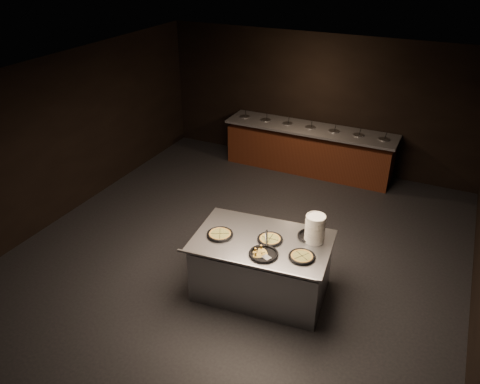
{
  "coord_description": "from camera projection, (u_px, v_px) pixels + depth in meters",
  "views": [
    {
      "loc": [
        2.72,
        -5.59,
        4.63
      ],
      "look_at": [
        -0.1,
        0.3,
        1.03
      ],
      "focal_mm": 35.0,
      "sensor_mm": 36.0,
      "label": 1
    }
  ],
  "objects": [
    {
      "name": "server_right",
      "position": [
        261.0,
        250.0,
        6.16
      ],
      "size": [
        0.3,
        0.18,
        0.16
      ],
      "rotation": [
        0.0,
        0.0,
        -0.43
      ],
      "color": "silver",
      "rests_on": "serving_counter"
    },
    {
      "name": "pan_veggie_whole",
      "position": [
        220.0,
        234.0,
        6.59
      ],
      "size": [
        0.38,
        0.38,
        0.04
      ],
      "rotation": [
        0.0,
        0.0,
        0.46
      ],
      "color": "black",
      "rests_on": "serving_counter"
    },
    {
      "name": "pan_cheese_slices_a",
      "position": [
        310.0,
        236.0,
        6.55
      ],
      "size": [
        0.35,
        0.35,
        0.04
      ],
      "rotation": [
        0.0,
        0.0,
        0.55
      ],
      "color": "black",
      "rests_on": "serving_counter"
    },
    {
      "name": "serving_counter",
      "position": [
        261.0,
        267.0,
        6.73
      ],
      "size": [
        2.01,
        1.41,
        0.91
      ],
      "rotation": [
        0.0,
        0.0,
        0.1
      ],
      "color": "silver",
      "rests_on": "ground"
    },
    {
      "name": "pan_cheese_slices_b",
      "position": [
        264.0,
        254.0,
        6.18
      ],
      "size": [
        0.4,
        0.4,
        0.04
      ],
      "rotation": [
        0.0,
        0.0,
        2.25
      ],
      "color": "black",
      "rests_on": "serving_counter"
    },
    {
      "name": "server_left",
      "position": [
        266.0,
        237.0,
        6.41
      ],
      "size": [
        0.22,
        0.32,
        0.17
      ],
      "rotation": [
        0.0,
        0.0,
        2.14
      ],
      "color": "silver",
      "rests_on": "serving_counter"
    },
    {
      "name": "room",
      "position": [
        238.0,
        177.0,
        6.98
      ],
      "size": [
        7.02,
        8.02,
        2.92
      ],
      "color": "black",
      "rests_on": "ground"
    },
    {
      "name": "pan_veggie_slices",
      "position": [
        302.0,
        256.0,
        6.13
      ],
      "size": [
        0.36,
        0.36,
        0.04
      ],
      "rotation": [
        0.0,
        0.0,
        -0.59
      ],
      "color": "black",
      "rests_on": "serving_counter"
    },
    {
      "name": "salad_bar",
      "position": [
        308.0,
        152.0,
        10.28
      ],
      "size": [
        3.7,
        0.83,
        1.18
      ],
      "color": "#502313",
      "rests_on": "ground"
    },
    {
      "name": "plate_stack",
      "position": [
        315.0,
        229.0,
        6.38
      ],
      "size": [
        0.27,
        0.27,
        0.4
      ],
      "primitive_type": "cylinder",
      "color": "white",
      "rests_on": "serving_counter"
    },
    {
      "name": "pan_cheese_whole",
      "position": [
        270.0,
        239.0,
        6.48
      ],
      "size": [
        0.36,
        0.36,
        0.04
      ],
      "rotation": [
        0.0,
        0.0,
        0.04
      ],
      "color": "black",
      "rests_on": "serving_counter"
    }
  ]
}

